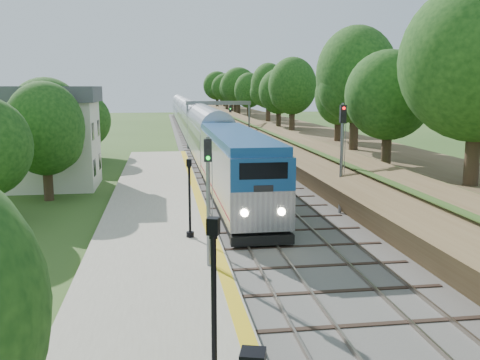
{
  "coord_description": "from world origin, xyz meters",
  "views": [
    {
      "loc": [
        -4.75,
        -13.87,
        7.91
      ],
      "look_at": [
        -0.5,
        15.28,
        2.8
      ],
      "focal_mm": 40.0,
      "sensor_mm": 36.0,
      "label": 1
    }
  ],
  "objects": [
    {
      "name": "signal_farside",
      "position": [
        6.2,
        17.65,
        4.31
      ],
      "size": [
        0.38,
        0.3,
        6.86
      ],
      "color": "slate",
      "rests_on": "ground"
    },
    {
      "name": "trees_behind_platform",
      "position": [
        -11.17,
        20.67,
        4.53
      ],
      "size": [
        7.82,
        53.32,
        7.21
      ],
      "color": "#332316",
      "rests_on": "ground"
    },
    {
      "name": "signal_gantry",
      "position": [
        2.47,
        54.99,
        4.82
      ],
      "size": [
        8.4,
        0.38,
        6.2
      ],
      "color": "slate",
      "rests_on": "ground"
    },
    {
      "name": "signal_platform",
      "position": [
        -2.9,
        8.07,
        3.78
      ],
      "size": [
        0.32,
        0.26,
        5.54
      ],
      "color": "slate",
      "rests_on": "platform"
    },
    {
      "name": "station_building",
      "position": [
        -14.0,
        30.0,
        4.09
      ],
      "size": [
        8.6,
        6.6,
        8.0
      ],
      "color": "silver",
      "rests_on": "ground"
    },
    {
      "name": "platform",
      "position": [
        -5.2,
        16.0,
        0.19
      ],
      "size": [
        6.4,
        68.0,
        0.38
      ],
      "primitive_type": "cube",
      "color": "gray",
      "rests_on": "ground"
    },
    {
      "name": "yellow_stripe",
      "position": [
        -2.35,
        16.0,
        0.39
      ],
      "size": [
        0.55,
        68.0,
        0.01
      ],
      "primitive_type": "cube",
      "color": "gold",
      "rests_on": "platform"
    },
    {
      "name": "lamppost_mid",
      "position": [
        -3.61,
        -1.64,
        2.39
      ],
      "size": [
        0.44,
        0.44,
        4.5
      ],
      "color": "black",
      "rests_on": "platform"
    },
    {
      "name": "embankment",
      "position": [
        10.35,
        60.0,
        1.95
      ],
      "size": [
        10.64,
        170.0,
        11.7
      ],
      "color": "brown",
      "rests_on": "ground"
    },
    {
      "name": "lamppost_far",
      "position": [
        -3.46,
        12.62,
        2.17
      ],
      "size": [
        0.4,
        0.4,
        4.01
      ],
      "color": "black",
      "rests_on": "platform"
    },
    {
      "name": "train",
      "position": [
        0.0,
        74.66,
        2.42
      ],
      "size": [
        3.24,
        129.75,
        4.77
      ],
      "color": "black",
      "rests_on": "trackbed"
    },
    {
      "name": "trackbed",
      "position": [
        2.0,
        60.0,
        0.07
      ],
      "size": [
        9.5,
        170.0,
        0.28
      ],
      "color": "#4C4944",
      "rests_on": "ground"
    }
  ]
}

